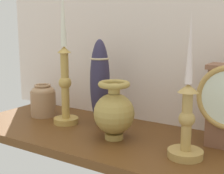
% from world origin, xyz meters
% --- Properties ---
extents(ground_plane, '(1.00, 0.36, 0.02)m').
position_xyz_m(ground_plane, '(0.00, 0.00, -0.01)').
color(ground_plane, brown).
extents(back_wall, '(1.20, 0.02, 0.65)m').
position_xyz_m(back_wall, '(0.00, 0.18, 0.33)').
color(back_wall, silver).
rests_on(back_wall, ground_plane).
extents(candlestick_tall_left, '(0.08, 0.08, 0.34)m').
position_xyz_m(candlestick_tall_left, '(0.21, -0.04, 0.10)').
color(candlestick_tall_left, tan).
rests_on(candlestick_tall_left, ground_plane).
extents(candlestick_tall_center, '(0.08, 0.08, 0.45)m').
position_xyz_m(candlestick_tall_center, '(-0.21, 0.01, 0.14)').
color(candlestick_tall_center, '#BB9545').
rests_on(candlestick_tall_center, ground_plane).
extents(brass_vase_bulbous, '(0.11, 0.11, 0.16)m').
position_xyz_m(brass_vase_bulbous, '(0.00, -0.03, 0.08)').
color(brass_vase_bulbous, '#AA8D44').
rests_on(brass_vase_bulbous, ground_plane).
extents(brass_vase_jar, '(0.09, 0.09, 0.11)m').
position_xyz_m(brass_vase_jar, '(-0.33, 0.04, 0.06)').
color(brass_vase_jar, '#A57E58').
rests_on(brass_vase_jar, ground_plane).
extents(tall_ceramic_vase, '(0.06, 0.06, 0.27)m').
position_xyz_m(tall_ceramic_vase, '(-0.11, 0.06, 0.14)').
color(tall_ceramic_vase, '#2F2A44').
rests_on(tall_ceramic_vase, ground_plane).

